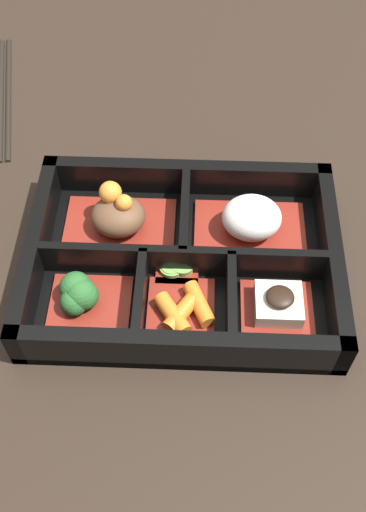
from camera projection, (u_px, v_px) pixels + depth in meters
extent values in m
plane|color=black|center=(183.00, 271.00, 0.59)|extent=(3.00, 3.00, 0.00)
cube|color=black|center=(183.00, 268.00, 0.59)|extent=(0.29, 0.21, 0.01)
cube|color=black|center=(179.00, 351.00, 0.51)|extent=(0.29, 0.01, 0.05)
cube|color=black|center=(187.00, 180.00, 0.63)|extent=(0.29, 0.01, 0.05)
cube|color=black|center=(37.00, 252.00, 0.57)|extent=(0.01, 0.21, 0.05)
cube|color=black|center=(331.00, 261.00, 0.57)|extent=(0.01, 0.21, 0.05)
cube|color=black|center=(183.00, 264.00, 0.57)|extent=(0.27, 0.01, 0.05)
cube|color=black|center=(141.00, 300.00, 0.54)|extent=(0.01, 0.08, 0.05)
cube|color=black|center=(231.00, 303.00, 0.54)|extent=(0.01, 0.08, 0.05)
cube|color=black|center=(185.00, 223.00, 0.60)|extent=(0.01, 0.10, 0.05)
cube|color=maroon|center=(120.00, 228.00, 0.60)|extent=(0.11, 0.08, 0.01)
ellipsoid|color=brown|center=(118.00, 216.00, 0.59)|extent=(0.05, 0.05, 0.03)
sphere|color=orange|center=(110.00, 192.00, 0.58)|extent=(0.02, 0.02, 0.02)
sphere|color=orange|center=(124.00, 203.00, 0.57)|extent=(0.02, 0.02, 0.02)
cube|color=maroon|center=(250.00, 232.00, 0.60)|extent=(0.11, 0.08, 0.01)
ellipsoid|color=silver|center=(252.00, 218.00, 0.58)|extent=(0.06, 0.05, 0.04)
cube|color=maroon|center=(90.00, 304.00, 0.55)|extent=(0.07, 0.06, 0.01)
sphere|color=#265B28|center=(84.00, 295.00, 0.54)|extent=(0.03, 0.03, 0.03)
sphere|color=#265B28|center=(73.00, 302.00, 0.54)|extent=(0.02, 0.02, 0.02)
sphere|color=#265B28|center=(81.00, 294.00, 0.54)|extent=(0.03, 0.03, 0.03)
sphere|color=#265B28|center=(74.00, 303.00, 0.54)|extent=(0.02, 0.02, 0.02)
sphere|color=#265B28|center=(76.00, 288.00, 0.54)|extent=(0.03, 0.03, 0.03)
sphere|color=#265B28|center=(79.00, 290.00, 0.55)|extent=(0.02, 0.02, 0.02)
cube|color=maroon|center=(186.00, 307.00, 0.55)|extent=(0.06, 0.06, 0.01)
cylinder|color=orange|center=(176.00, 314.00, 0.54)|extent=(0.03, 0.04, 0.01)
cylinder|color=orange|center=(199.00, 304.00, 0.54)|extent=(0.03, 0.05, 0.01)
cylinder|color=orange|center=(173.00, 314.00, 0.54)|extent=(0.04, 0.04, 0.02)
cube|color=maroon|center=(277.00, 310.00, 0.55)|extent=(0.07, 0.06, 0.01)
cube|color=beige|center=(278.00, 304.00, 0.54)|extent=(0.04, 0.04, 0.02)
ellipsoid|color=black|center=(280.00, 297.00, 0.53)|extent=(0.03, 0.02, 0.01)
cube|color=maroon|center=(177.00, 270.00, 0.58)|extent=(0.04, 0.03, 0.01)
cylinder|color=#75A84C|center=(172.00, 263.00, 0.57)|extent=(0.02, 0.02, 0.01)
cylinder|color=#75A84C|center=(184.00, 265.00, 0.57)|extent=(0.02, 0.02, 0.01)
cylinder|color=#75A84C|center=(172.00, 267.00, 0.57)|extent=(0.02, 0.02, 0.00)
cylinder|color=#75A84C|center=(171.00, 267.00, 0.57)|extent=(0.02, 0.02, 0.01)
cylinder|color=black|center=(0.00, 95.00, 0.74)|extent=(0.05, 0.23, 0.01)
cylinder|color=black|center=(8.00, 94.00, 0.74)|extent=(0.05, 0.23, 0.01)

